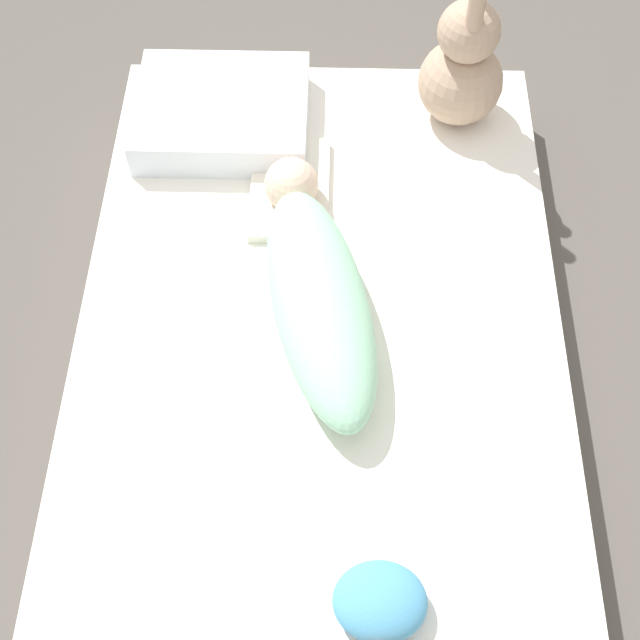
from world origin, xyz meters
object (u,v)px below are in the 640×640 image
at_px(swaddled_baby, 318,290).
at_px(turtle_plush, 380,607).
at_px(pillow, 222,113).
at_px(bunny_plush, 463,67).

relative_size(swaddled_baby, turtle_plush, 3.72).
height_order(pillow, bunny_plush, bunny_plush).
xyz_separation_m(swaddled_baby, pillow, (-0.46, -0.21, -0.02)).
bearing_deg(turtle_plush, bunny_plush, 170.53).
distance_m(swaddled_baby, bunny_plush, 0.58).
distance_m(pillow, turtle_plush, 1.04).
xyz_separation_m(pillow, bunny_plush, (-0.05, 0.49, 0.09)).
relative_size(swaddled_baby, pillow, 1.71).
height_order(swaddled_baby, turtle_plush, swaddled_baby).
height_order(bunny_plush, turtle_plush, bunny_plush).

